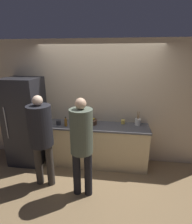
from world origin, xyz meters
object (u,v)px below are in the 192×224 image
at_px(person_center, 82,140).
at_px(bottle_amber, 66,122).
at_px(refrigerator, 26,122).
at_px(person_left, 41,133).
at_px(utensil_crock, 138,122).
at_px(cup_yellow, 123,122).
at_px(fruit_bowl, 90,122).
at_px(cup_black, 59,123).

relative_size(person_center, bottle_amber, 8.64).
height_order(refrigerator, bottle_amber, refrigerator).
relative_size(person_left, person_center, 0.99).
height_order(utensil_crock, cup_yellow, utensil_crock).
bearing_deg(bottle_amber, person_center, -57.67).
bearing_deg(fruit_bowl, utensil_crock, 4.10).
bearing_deg(cup_black, person_left, -95.07).
relative_size(refrigerator, person_center, 1.10).
bearing_deg(cup_yellow, bottle_amber, -166.28).
relative_size(refrigerator, bottle_amber, 9.47).
xyz_separation_m(fruit_bowl, cup_black, (-0.65, -0.14, 0.00)).
bearing_deg(fruit_bowl, cup_black, -167.92).
xyz_separation_m(person_left, cup_yellow, (1.39, 0.93, -0.09)).
distance_m(utensil_crock, bottle_amber, 1.49).
xyz_separation_m(refrigerator, cup_black, (0.73, -0.00, 0.02)).
bearing_deg(person_left, cup_yellow, 33.83).
xyz_separation_m(bottle_amber, cup_black, (-0.17, 0.05, -0.03)).
height_order(refrigerator, cup_yellow, refrigerator).
relative_size(person_left, bottle_amber, 8.55).
bearing_deg(utensil_crock, fruit_bowl, -175.90).
xyz_separation_m(bottle_amber, cup_yellow, (1.16, 0.28, -0.03)).
height_order(refrigerator, fruit_bowl, refrigerator).
height_order(fruit_bowl, cup_yellow, fruit_bowl).
bearing_deg(refrigerator, fruit_bowl, 5.55).
relative_size(person_center, cup_black, 17.73).
bearing_deg(refrigerator, person_left, -46.48).
relative_size(refrigerator, person_left, 1.11).
height_order(person_left, utensil_crock, person_left).
bearing_deg(utensil_crock, refrigerator, -175.05).
relative_size(cup_black, cup_yellow, 1.12).
bearing_deg(cup_black, refrigerator, 179.62).
bearing_deg(cup_yellow, utensil_crock, -5.36).
distance_m(person_center, cup_yellow, 1.27).
bearing_deg(cup_black, bottle_amber, -15.23).
height_order(utensil_crock, cup_black, utensil_crock).
bearing_deg(fruit_bowl, bottle_amber, -158.88).
bearing_deg(utensil_crock, cup_yellow, 174.64).
bearing_deg(bottle_amber, utensil_crock, 9.89).
xyz_separation_m(fruit_bowl, utensil_crock, (0.99, 0.07, 0.03)).
distance_m(bottle_amber, cup_yellow, 1.20).
distance_m(person_left, person_center, 0.75).
relative_size(person_center, cup_yellow, 19.81).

